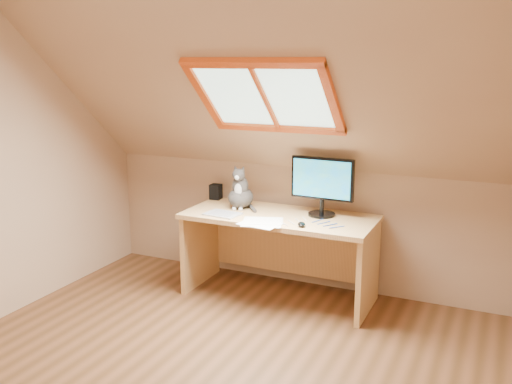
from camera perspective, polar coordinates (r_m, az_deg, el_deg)
The scene contains 10 objects.
ground at distance 3.59m, azimuth -6.17°, elevation -18.40°, with size 3.50×3.50×0.00m, color brown.
room_shell at distance 3.01m, azimuth -7.73°, elevation 4.60°, with size 3.52×3.52×2.41m.
desk at distance 4.59m, azimuth 2.64°, elevation -4.68°, with size 1.50×0.66×0.68m.
monitor at distance 4.41m, azimuth 6.64°, elevation 0.94°, with size 0.50×0.21×0.46m.
cat at distance 4.64m, azimuth -1.57°, elevation -0.06°, with size 0.23×0.27×0.37m.
desk_speaker at distance 4.96m, azimuth -4.04°, elevation 0.03°, with size 0.09×0.09×0.13m, color black.
graphics_tablet at distance 4.47m, azimuth -3.36°, elevation -2.21°, with size 0.27×0.19×0.01m, color #B2B2B7.
mouse at distance 4.17m, azimuth 4.57°, elevation -3.24°, with size 0.06×0.10×0.03m, color black.
papers at distance 4.24m, azimuth 0.81°, elevation -3.08°, with size 0.35×0.30×0.01m.
cables at distance 4.25m, azimuth 5.82°, elevation -3.10°, with size 0.51×0.26×0.01m.
Camera 1 is at (1.59, -2.61, 1.87)m, focal length 40.00 mm.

